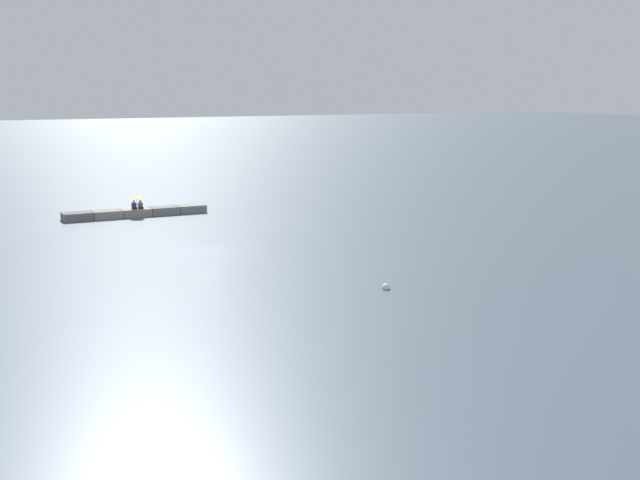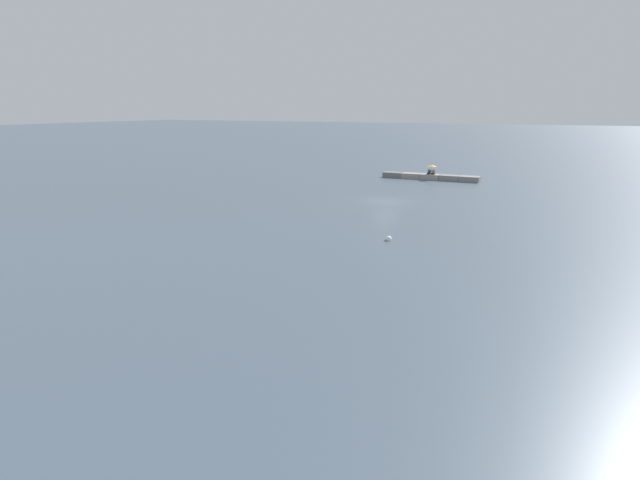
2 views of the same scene
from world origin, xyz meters
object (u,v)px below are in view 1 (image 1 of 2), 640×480
Objects in this scene: person_seated_blue_right at (134,206)px; mooring_buoy_near at (386,288)px; umbrella_open_yellow at (137,196)px; person_seated_grey_left at (141,206)px.

person_seated_blue_right reaches higher than mooring_buoy_near.
person_seated_blue_right is at bearing -80.75° from mooring_buoy_near.
person_seated_blue_right is at bearing 14.32° from umbrella_open_yellow.
umbrella_open_yellow is at bearing -161.39° from person_seated_blue_right.
umbrella_open_yellow is at bearing -81.26° from mooring_buoy_near.
person_seated_grey_left is 1.00× the size of person_seated_blue_right.
person_seated_blue_right is at bearing 2.33° from person_seated_grey_left.
person_seated_blue_right is (0.56, -0.02, 0.00)m from person_seated_grey_left.
person_seated_grey_left and person_seated_blue_right have the same top height.
person_seated_grey_left is 1.54× the size of mooring_buoy_near.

